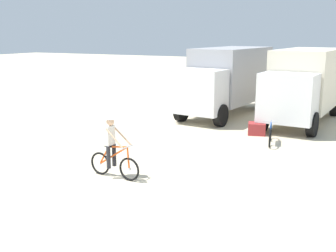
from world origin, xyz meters
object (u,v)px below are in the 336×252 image
box_truck_cream_rv (305,82)px  cyclist_orange_shirt (112,149)px  box_truck_grey_hauler (227,78)px  bicycle_spare (270,133)px  supply_crate (257,129)px

box_truck_cream_rv → cyclist_orange_shirt: size_ratio=3.79×
cyclist_orange_shirt → box_truck_grey_hauler: bearing=91.3°
box_truck_grey_hauler → bicycle_spare: box_truck_grey_hauler is taller
cyclist_orange_shirt → supply_crate: 7.40m
supply_crate → bicycle_spare: bearing=-55.3°
cyclist_orange_shirt → bicycle_spare: (3.17, 5.78, -0.45)m
box_truck_cream_rv → cyclist_orange_shirt: 11.11m
cyclist_orange_shirt → supply_crate: bearing=71.6°
cyclist_orange_shirt → bicycle_spare: bearing=61.3°
box_truck_cream_rv → bicycle_spare: size_ratio=4.04×
box_truck_cream_rv → bicycle_spare: box_truck_cream_rv is taller
bicycle_spare → supply_crate: size_ratio=2.46×
box_truck_grey_hauler → cyclist_orange_shirt: size_ratio=3.82×
box_truck_grey_hauler → supply_crate: bearing=-54.4°
supply_crate → box_truck_cream_rv: bearing=70.1°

